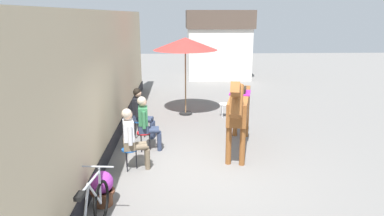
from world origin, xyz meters
TOP-DOWN VIEW (x-y plane):
  - ground_plane at (0.00, 3.00)m, footprint 40.00×40.00m
  - pub_facade_wall at (-2.55, 1.50)m, footprint 0.34×14.00m
  - distant_cottage at (1.40, 11.35)m, footprint 3.40×2.60m
  - seated_visitor_near at (-1.75, -0.02)m, footprint 0.61×0.48m
  - seated_visitor_middle at (-1.54, 1.07)m, footprint 0.61×0.49m
  - seated_visitor_far at (-1.77, 2.03)m, footprint 0.61×0.48m
  - saddled_horse_center at (0.73, 0.96)m, footprint 0.98×2.95m
  - flower_planter_nearest at (-2.10, -1.50)m, footprint 0.43×0.43m
  - cafe_parasol at (-0.49, 4.27)m, footprint 2.10×2.10m
  - spare_stool_white at (0.77, 3.88)m, footprint 0.32×0.32m

SIDE VIEW (x-z plane):
  - ground_plane at x=0.00m, z-range 0.00..0.00m
  - flower_planter_nearest at x=-2.10m, z-range 0.01..0.65m
  - spare_stool_white at x=0.77m, z-range 0.17..0.63m
  - seated_visitor_near at x=-1.75m, z-range 0.08..1.47m
  - seated_visitor_middle at x=-1.54m, z-range 0.08..1.47m
  - seated_visitor_far at x=-1.77m, z-range 0.08..1.47m
  - saddled_horse_center at x=0.73m, z-range 0.13..2.19m
  - pub_facade_wall at x=-2.55m, z-range -0.16..3.24m
  - distant_cottage at x=1.40m, z-range 0.05..3.55m
  - cafe_parasol at x=-0.49m, z-range 1.07..3.65m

